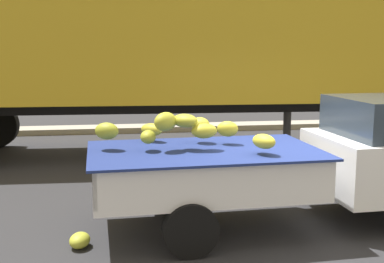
{
  "coord_description": "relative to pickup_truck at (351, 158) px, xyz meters",
  "views": [
    {
      "loc": [
        -2.44,
        -5.94,
        2.33
      ],
      "look_at": [
        -1.5,
        0.42,
        1.27
      ],
      "focal_mm": 45.72,
      "sensor_mm": 36.0,
      "label": 1
    }
  ],
  "objects": [
    {
      "name": "ground",
      "position": [
        -0.67,
        -0.2,
        -0.88
      ],
      "size": [
        220.0,
        220.0,
        0.0
      ],
      "primitive_type": "plane",
      "color": "#28282B"
    },
    {
      "name": "fallen_banana_bunch_near_tailgate",
      "position": [
        -3.62,
        -0.46,
        -0.79
      ],
      "size": [
        0.31,
        0.36,
        0.18
      ],
      "primitive_type": "ellipsoid",
      "rotation": [
        0.0,
        0.0,
        4.48
      ],
      "color": "gold",
      "rests_on": "ground"
    },
    {
      "name": "pickup_truck",
      "position": [
        0.0,
        0.0,
        0.0
      ],
      "size": [
        5.26,
        1.99,
        1.7
      ],
      "rotation": [
        0.0,
        0.0,
        0.05
      ],
      "color": "white",
      "rests_on": "ground"
    },
    {
      "name": "semi_trailer",
      "position": [
        -2.64,
        4.79,
        1.66
      ],
      "size": [
        12.1,
        3.07,
        3.95
      ],
      "rotation": [
        0.0,
        0.0,
        -0.04
      ],
      "color": "gold",
      "rests_on": "ground"
    },
    {
      "name": "curb_strip",
      "position": [
        -0.67,
        8.05,
        -0.8
      ],
      "size": [
        80.0,
        0.8,
        0.16
      ],
      "primitive_type": "cube",
      "color": "gray",
      "rests_on": "ground"
    }
  ]
}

